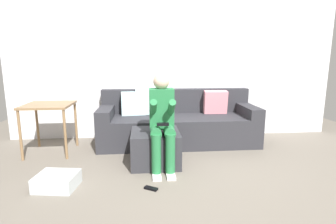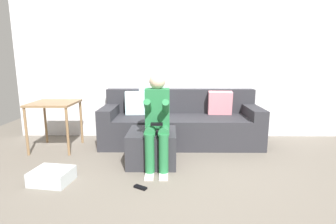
{
  "view_description": "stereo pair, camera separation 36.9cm",
  "coord_description": "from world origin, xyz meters",
  "px_view_note": "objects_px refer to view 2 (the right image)",
  "views": [
    {
      "loc": [
        -0.52,
        -2.61,
        1.33
      ],
      "look_at": [
        -0.18,
        1.07,
        0.6
      ],
      "focal_mm": 28.38,
      "sensor_mm": 36.0,
      "label": 1
    },
    {
      "loc": [
        -0.15,
        -2.63,
        1.33
      ],
      "look_at": [
        -0.18,
        1.07,
        0.6
      ],
      "focal_mm": 28.38,
      "sensor_mm": 36.0,
      "label": 2
    }
  ],
  "objects_px": {
    "storage_bin": "(52,176)",
    "couch_sectional": "(180,123)",
    "person_seated": "(157,117)",
    "ottoman": "(152,147)",
    "remote_near_ottoman": "(140,187)",
    "side_table": "(54,109)"
  },
  "relations": [
    {
      "from": "storage_bin",
      "to": "couch_sectional",
      "type": "bearing_deg",
      "value": 45.11
    },
    {
      "from": "side_table",
      "to": "ottoman",
      "type": "bearing_deg",
      "value": -20.17
    },
    {
      "from": "person_seated",
      "to": "storage_bin",
      "type": "xyz_separation_m",
      "value": [
        -1.14,
        -0.42,
        -0.57
      ]
    },
    {
      "from": "side_table",
      "to": "remote_near_ottoman",
      "type": "xyz_separation_m",
      "value": [
        1.4,
        -1.26,
        -0.61
      ]
    },
    {
      "from": "couch_sectional",
      "to": "storage_bin",
      "type": "xyz_separation_m",
      "value": [
        -1.45,
        -1.46,
        -0.24
      ]
    },
    {
      "from": "ottoman",
      "to": "remote_near_ottoman",
      "type": "relative_size",
      "value": 4.35
    },
    {
      "from": "storage_bin",
      "to": "remote_near_ottoman",
      "type": "bearing_deg",
      "value": -7.36
    },
    {
      "from": "person_seated",
      "to": "couch_sectional",
      "type": "bearing_deg",
      "value": 73.04
    },
    {
      "from": "couch_sectional",
      "to": "remote_near_ottoman",
      "type": "distance_m",
      "value": 1.68
    },
    {
      "from": "couch_sectional",
      "to": "storage_bin",
      "type": "distance_m",
      "value": 2.07
    },
    {
      "from": "couch_sectional",
      "to": "person_seated",
      "type": "bearing_deg",
      "value": -106.96
    },
    {
      "from": "couch_sectional",
      "to": "storage_bin",
      "type": "bearing_deg",
      "value": -134.89
    },
    {
      "from": "couch_sectional",
      "to": "side_table",
      "type": "distance_m",
      "value": 1.93
    },
    {
      "from": "couch_sectional",
      "to": "side_table",
      "type": "height_order",
      "value": "couch_sectional"
    },
    {
      "from": "ottoman",
      "to": "remote_near_ottoman",
      "type": "bearing_deg",
      "value": -96.23
    },
    {
      "from": "person_seated",
      "to": "remote_near_ottoman",
      "type": "bearing_deg",
      "value": -105.78
    },
    {
      "from": "side_table",
      "to": "remote_near_ottoman",
      "type": "height_order",
      "value": "side_table"
    },
    {
      "from": "storage_bin",
      "to": "remote_near_ottoman",
      "type": "xyz_separation_m",
      "value": [
        0.98,
        -0.13,
        -0.06
      ]
    },
    {
      "from": "storage_bin",
      "to": "person_seated",
      "type": "bearing_deg",
      "value": 20.37
    },
    {
      "from": "couch_sectional",
      "to": "person_seated",
      "type": "xyz_separation_m",
      "value": [
        -0.32,
        -1.04,
        0.33
      ]
    },
    {
      "from": "person_seated",
      "to": "storage_bin",
      "type": "relative_size",
      "value": 2.88
    },
    {
      "from": "person_seated",
      "to": "side_table",
      "type": "height_order",
      "value": "person_seated"
    }
  ]
}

